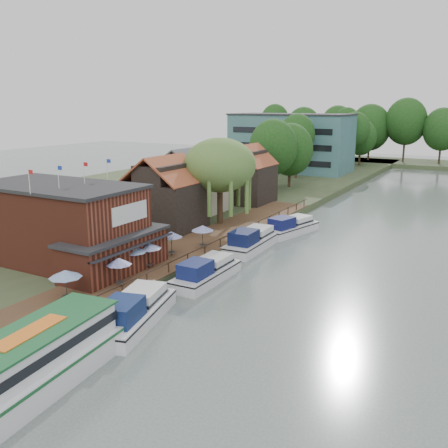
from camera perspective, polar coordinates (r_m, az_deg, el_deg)
The scene contains 28 objects.
ground at distance 40.38m, azimuth -0.95°, elevation -8.63°, with size 260.00×260.00×0.00m, color #4C5856.
land_bank at distance 84.46m, azimuth -6.55°, elevation 3.41°, with size 50.00×140.00×1.00m, color #384728.
quay_deck at distance 52.07m, azimuth -3.00°, elevation -2.28°, with size 6.00×50.00×0.10m, color #47301E.
quay_rail at distance 51.02m, azimuth -0.14°, elevation -2.07°, with size 0.20×49.00×1.00m, color black, non-canonical shape.
pub at distance 46.61m, azimuth -16.64°, elevation -0.16°, with size 20.00×11.00×7.30m, color maroon, non-canonical shape.
hotel_block at distance 110.43m, azimuth 7.66°, elevation 9.24°, with size 25.40×12.40×12.30m, color #38666B, non-canonical shape.
cottage_a at distance 58.22m, azimuth -6.78°, elevation 3.58°, with size 8.60×7.60×8.50m, color black, non-canonical shape.
cottage_b at distance 68.02m, azimuth -3.86°, elevation 5.08°, with size 9.60×8.60×8.50m, color beige, non-canonical shape.
cottage_c at distance 73.76m, azimuth 2.61°, elevation 5.76°, with size 7.60×7.60×8.50m, color black, non-canonical shape.
willow at distance 59.78m, azimuth -0.47°, elevation 4.87°, with size 8.60×8.60×10.43m, color #476B2D, non-canonical shape.
umbrella_0 at distance 38.61m, azimuth -17.59°, elevation -6.72°, with size 2.44×2.44×2.38m, color #1C509A, non-canonical shape.
umbrella_1 at distance 40.45m, azimuth -11.87°, elevation -5.43°, with size 2.03×2.03×2.38m, color navy, non-canonical shape.
umbrella_2 at distance 43.53m, azimuth -10.29°, elevation -3.99°, with size 2.33×2.33×2.38m, color #1B4C95, non-canonical shape.
umbrella_3 at distance 44.38m, azimuth -8.58°, elevation -3.58°, with size 2.26×2.26×2.38m, color navy, non-canonical shape.
umbrella_4 at distance 47.83m, azimuth -6.01°, elevation -2.24°, with size 2.15×2.15×2.38m, color navy, non-canonical shape.
umbrella_5 at distance 50.01m, azimuth -2.45°, elevation -1.47°, with size 2.30×2.30×2.38m, color navy, non-canonical shape.
cruiser_0 at distance 36.20m, azimuth -10.24°, elevation -9.40°, with size 3.35×10.34×2.52m, color silver, non-canonical shape.
cruiser_1 at distance 43.94m, azimuth -2.03°, elevation -5.16°, with size 3.09×9.56×2.30m, color silver, non-canonical shape.
cruiser_2 at distance 53.53m, azimuth 3.18°, elevation -1.62°, with size 3.31×10.23×2.49m, color silver, non-canonical shape.
cruiser_3 at distance 60.40m, azimuth 7.64°, elevation -0.06°, with size 3.08×9.55×2.30m, color silver, non-canonical shape.
tour_boat at distance 29.62m, azimuth -22.11°, elevation -14.76°, with size 4.34×15.45×3.38m, color silver, non-canonical shape.
swan at distance 34.70m, azimuth -14.68°, elevation -12.58°, with size 0.44×0.44×0.44m, color white.
bank_tree_0 at distance 82.83m, azimuth 5.63°, elevation 7.77°, with size 7.93×7.93×11.96m, color #143811, non-canonical shape.
bank_tree_1 at distance 88.20m, azimuth 7.55°, elevation 7.79°, with size 7.93×7.93×11.12m, color #143811, non-canonical shape.
bank_tree_2 at distance 99.13m, azimuth 8.30°, elevation 8.80°, with size 6.88×6.88×12.51m, color #143811, non-canonical shape.
bank_tree_3 at distance 116.18m, azimuth 14.66°, elevation 9.22°, with size 6.60×6.60×12.66m, color #143811, non-canonical shape.
bank_tree_4 at distance 123.33m, azimuth 15.32°, elevation 8.97°, with size 7.31×7.31×10.77m, color #143811, non-canonical shape.
bank_tree_5 at distance 131.88m, azimuth 13.78°, elevation 9.92°, with size 6.49×6.49×13.49m, color #143811, non-canonical shape.
Camera 1 is at (18.93, -32.24, 15.25)m, focal length 40.00 mm.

